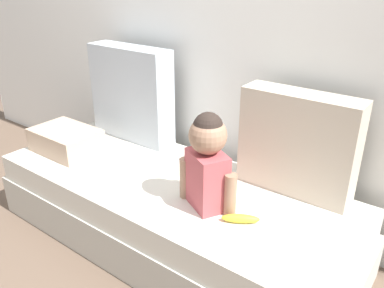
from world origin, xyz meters
name	(u,v)px	position (x,y,z in m)	size (l,w,h in m)	color
ground_plane	(172,239)	(0.00, 0.00, 0.00)	(12.00, 12.00, 0.00)	brown
back_wall	(228,25)	(0.00, 0.53, 1.13)	(5.24, 0.10, 2.26)	white
couch	(171,211)	(0.00, 0.00, 0.19)	(2.04, 0.80, 0.39)	beige
throw_pillow_left	(131,94)	(-0.56, 0.30, 0.69)	(0.58, 0.16, 0.60)	#B2BCC6
throw_pillow_right	(297,144)	(0.56, 0.30, 0.65)	(0.57, 0.16, 0.51)	#C1B29E
toddler	(207,159)	(0.29, -0.08, 0.63)	(0.31, 0.22, 0.47)	#B24C51
banana	(241,219)	(0.50, -0.10, 0.41)	(0.17, 0.04, 0.04)	yellow
folded_blanket	(66,140)	(-0.74, -0.10, 0.46)	(0.40, 0.28, 0.14)	tan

